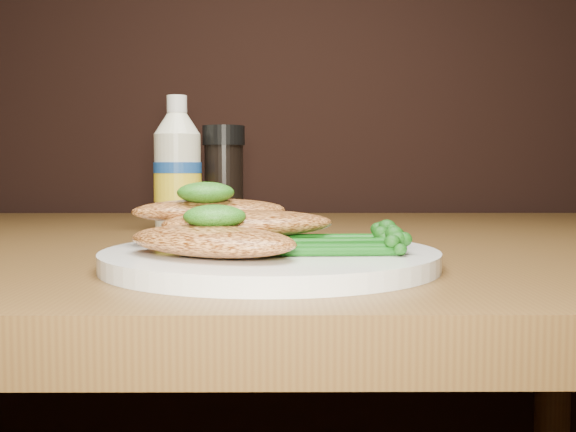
{
  "coord_description": "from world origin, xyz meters",
  "views": [
    {
      "loc": [
        0.1,
        0.31,
        0.82
      ],
      "look_at": [
        0.1,
        0.82,
        0.79
      ],
      "focal_mm": 41.76,
      "sensor_mm": 36.0,
      "label": 1
    }
  ],
  "objects": [
    {
      "name": "chicken_mid",
      "position": [
        0.07,
        0.83,
        0.78
      ],
      "size": [
        0.14,
        0.09,
        0.02
      ],
      "primitive_type": "ellipsoid",
      "rotation": [
        0.0,
        0.0,
        0.19
      ],
      "color": "#CA7E40",
      "rests_on": "plate"
    },
    {
      "name": "chicken_back",
      "position": [
        0.04,
        0.87,
        0.79
      ],
      "size": [
        0.14,
        0.1,
        0.02
      ],
      "primitive_type": "ellipsoid",
      "rotation": [
        0.0,
        0.0,
        0.3
      ],
      "color": "#CA7E40",
      "rests_on": "plate"
    },
    {
      "name": "plate",
      "position": [
        0.09,
        0.82,
        0.76
      ],
      "size": [
        0.26,
        0.26,
        0.01
      ],
      "primitive_type": "cylinder",
      "color": "white",
      "rests_on": "dining_table"
    },
    {
      "name": "pepper_grinder",
      "position": [
        0.02,
        1.15,
        0.81
      ],
      "size": [
        0.05,
        0.05,
        0.13
      ],
      "primitive_type": null,
      "rotation": [
        0.0,
        0.0,
        0.04
      ],
      "color": "black",
      "rests_on": "dining_table"
    },
    {
      "name": "pesto_back",
      "position": [
        0.03,
        0.85,
        0.81
      ],
      "size": [
        0.06,
        0.05,
        0.02
      ],
      "primitive_type": "ellipsoid",
      "rotation": [
        0.0,
        0.0,
        0.32
      ],
      "color": "#133508",
      "rests_on": "chicken_back"
    },
    {
      "name": "mayo_bottle",
      "position": [
        -0.03,
        1.12,
        0.83
      ],
      "size": [
        0.07,
        0.07,
        0.16
      ],
      "primitive_type": null,
      "rotation": [
        0.0,
        0.0,
        -0.29
      ],
      "color": "beige",
      "rests_on": "dining_table"
    },
    {
      "name": "chicken_front",
      "position": [
        0.05,
        0.78,
        0.77
      ],
      "size": [
        0.15,
        0.14,
        0.02
      ],
      "primitive_type": "ellipsoid",
      "rotation": [
        0.0,
        0.0,
        -0.58
      ],
      "color": "#CA7E40",
      "rests_on": "plate"
    },
    {
      "name": "pesto_front",
      "position": [
        0.05,
        0.79,
        0.79
      ],
      "size": [
        0.05,
        0.05,
        0.02
      ],
      "primitive_type": "ellipsoid",
      "rotation": [
        0.0,
        0.0,
        0.22
      ],
      "color": "#133508",
      "rests_on": "chicken_front"
    },
    {
      "name": "broccolini_bundle",
      "position": [
        0.13,
        0.82,
        0.77
      ],
      "size": [
        0.13,
        0.11,
        0.02
      ],
      "primitive_type": null,
      "rotation": [
        0.0,
        0.0,
        -0.18
      ],
      "color": "#114E11",
      "rests_on": "plate"
    }
  ]
}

